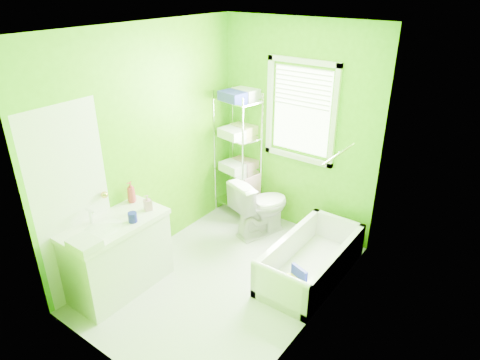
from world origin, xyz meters
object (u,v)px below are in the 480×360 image
Objects in this scene: bathtub at (310,265)px; toilet at (261,206)px; wire_shelf_unit at (239,141)px; vanity at (117,254)px.

toilet is (-0.93, 0.42, 0.24)m from bathtub.
wire_shelf_unit is (-1.45, 0.67, 0.92)m from bathtub.
vanity is at bearing 90.60° from toilet.
wire_shelf_unit is at bearing -6.94° from toilet.
vanity is at bearing -138.50° from bathtub.
toilet is at bearing 155.55° from bathtub.
toilet is 0.44× the size of wire_shelf_unit.
bathtub is 2.05m from vanity.
bathtub is 1.30× the size of vanity.
toilet is 0.89m from wire_shelf_unit.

